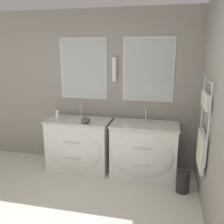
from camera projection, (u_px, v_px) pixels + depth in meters
wall_back at (100, 88)px, 4.24m from camera, size 4.86×0.15×2.60m
wall_right at (216, 112)px, 2.71m from camera, size 0.13×4.32×2.60m
vanity_left at (79, 144)px, 4.15m from camera, size 1.04×0.62×0.84m
vanity_right at (144, 150)px, 3.91m from camera, size 1.04×0.62×0.84m
faucet_left at (81, 112)px, 4.19m from camera, size 0.17×0.13×0.20m
faucet_right at (146, 116)px, 3.95m from camera, size 0.17×0.13×0.20m
toiletry_bottle at (57, 115)px, 4.04m from camera, size 0.05×0.05×0.20m
amenity_bowl at (86, 120)px, 3.88m from camera, size 0.15×0.15×0.09m
soap_dish at (126, 124)px, 3.76m from camera, size 0.10×0.07×0.04m
waste_bin at (183, 182)px, 3.49m from camera, size 0.19×0.19×0.30m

